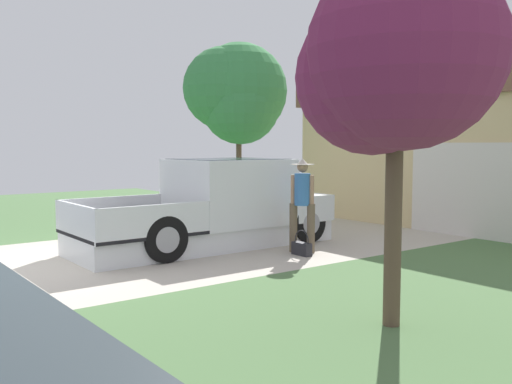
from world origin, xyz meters
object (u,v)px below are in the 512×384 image
house_with_garage (491,148)px  front_yard_tree (393,62)px  person_with_hat (302,200)px  wheeled_trash_bin (279,192)px  pickup_truck (223,206)px  neighbor_tree (235,94)px  handbag (302,247)px

house_with_garage → front_yard_tree: bearing=-65.0°
person_with_hat → wheeled_trash_bin: bearing=-71.3°
pickup_truck → neighbor_tree: 7.26m
house_with_garage → handbag: bearing=-84.9°
pickup_truck → handbag: (1.76, 0.52, -0.63)m
front_yard_tree → neighbor_tree: bearing=152.3°
front_yard_tree → handbag: bearing=150.2°
pickup_truck → front_yard_tree: front_yard_tree is taller
person_with_hat → front_yard_tree: front_yard_tree is taller
house_with_garage → neighbor_tree: bearing=-149.8°
person_with_hat → handbag: person_with_hat is taller
person_with_hat → handbag: (0.22, -0.21, -0.84)m
handbag → wheeled_trash_bin: wheeled_trash_bin is taller
neighbor_tree → handbag: bearing=-26.6°
handbag → front_yard_tree: 5.07m
handbag → house_with_garage: house_with_garage is taller
pickup_truck → person_with_hat: size_ratio=2.97×
house_with_garage → neighbor_tree: neighbor_tree is taller
house_with_garage → person_with_hat: bearing=-86.5°
pickup_truck → person_with_hat: person_with_hat is taller
pickup_truck → neighbor_tree: neighbor_tree is taller
handbag → pickup_truck: bearing=-163.4°
neighbor_tree → front_yard_tree: bearing=-27.7°
pickup_truck → front_yard_tree: size_ratio=1.32×
person_with_hat → pickup_truck: bearing=-10.0°
person_with_hat → handbag: bearing=101.8°
neighbor_tree → house_with_garage: bearing=30.2°
person_with_hat → neighbor_tree: (-6.86, 3.35, 2.60)m
wheeled_trash_bin → pickup_truck: bearing=-50.8°
pickup_truck → front_yard_tree: bearing=-16.2°
neighbor_tree → wheeled_trash_bin: size_ratio=4.77×
wheeled_trash_bin → house_with_garage: bearing=34.7°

